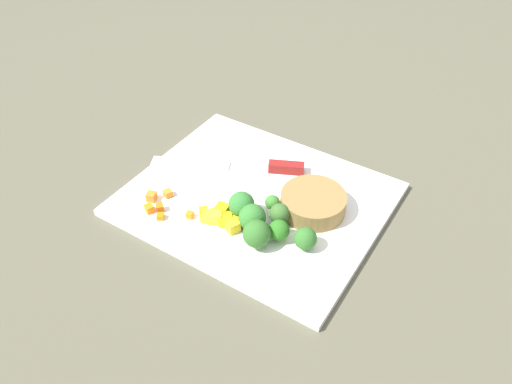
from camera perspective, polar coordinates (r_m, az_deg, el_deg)
ground_plane at (r=0.86m, az=-0.00°, el=-1.10°), size 4.00×4.00×0.00m
cutting_board at (r=0.85m, az=-0.00°, el=-0.80°), size 0.41×0.34×0.01m
prep_bowl at (r=0.82m, az=6.48°, el=-1.22°), size 0.11×0.11×0.03m
chef_knife at (r=0.90m, az=-0.24°, el=2.94°), size 0.26×0.14×0.02m
carrot_dice_0 at (r=0.86m, az=-9.95°, el=-0.15°), size 0.02×0.02×0.01m
carrot_dice_1 at (r=0.86m, az=-11.78°, el=-0.51°), size 0.02×0.02×0.01m
carrot_dice_2 at (r=0.82m, az=-10.77°, el=-2.74°), size 0.02×0.02×0.01m
carrot_dice_3 at (r=0.84m, az=-12.01°, el=-1.85°), size 0.02×0.02×0.01m
carrot_dice_4 at (r=0.82m, az=-7.52°, el=-2.59°), size 0.01×0.01×0.01m
carrot_dice_5 at (r=0.83m, az=-10.84°, el=-1.77°), size 0.02×0.02×0.01m
pepper_dice_0 at (r=0.82m, az=-5.97°, el=-2.13°), size 0.02×0.02×0.01m
pepper_dice_1 at (r=0.80m, az=-4.61°, el=-2.84°), size 0.03×0.03×0.02m
pepper_dice_2 at (r=0.80m, az=-3.45°, el=-3.16°), size 0.03×0.03×0.02m
pepper_dice_3 at (r=0.80m, az=-2.25°, el=-3.23°), size 0.02×0.02×0.02m
pepper_dice_4 at (r=0.79m, az=-2.64°, el=-3.92°), size 0.02×0.02×0.02m
pepper_dice_5 at (r=0.79m, az=-0.64°, el=-3.45°), size 0.02×0.02×0.02m
pepper_dice_6 at (r=0.81m, az=0.09°, el=-2.61°), size 0.02×0.01×0.01m
pepper_dice_7 at (r=0.81m, az=-5.50°, el=-2.81°), size 0.02×0.03×0.01m
pepper_dice_8 at (r=0.81m, az=-3.84°, el=-2.08°), size 0.02×0.02×0.02m
broccoli_floret_0 at (r=0.80m, az=-1.65°, el=-1.45°), size 0.04×0.04×0.05m
broccoli_floret_1 at (r=0.81m, az=1.88°, el=-1.25°), size 0.02×0.02×0.03m
broccoli_floret_2 at (r=0.75m, az=0.09°, el=-4.81°), size 0.04×0.04×0.05m
broccoli_floret_3 at (r=0.76m, az=2.62°, el=-4.37°), size 0.03×0.03×0.04m
broccoli_floret_4 at (r=0.78m, az=-0.41°, el=-2.93°), size 0.04×0.04×0.04m
broccoli_floret_5 at (r=0.76m, az=5.62°, el=-5.29°), size 0.04×0.04×0.04m
broccoli_floret_6 at (r=0.79m, az=2.69°, el=-2.49°), size 0.03×0.03×0.04m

